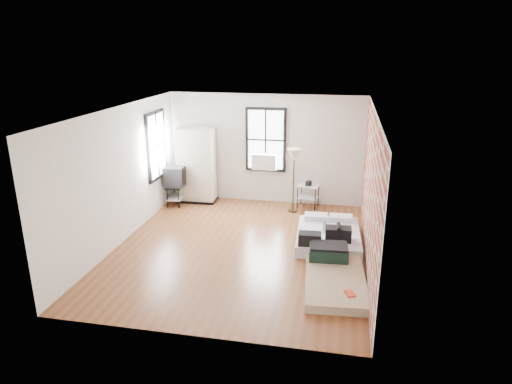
% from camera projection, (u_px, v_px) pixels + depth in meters
% --- Properties ---
extents(ground, '(6.00, 6.00, 0.00)m').
position_uv_depth(ground, '(240.00, 248.00, 9.33)').
color(ground, brown).
rests_on(ground, ground).
extents(room_shell, '(5.02, 6.02, 2.80)m').
position_uv_depth(room_shell, '(255.00, 162.00, 9.08)').
color(room_shell, silver).
rests_on(room_shell, ground).
extents(mattress_main, '(1.38, 1.82, 0.57)m').
position_uv_depth(mattress_main, '(328.00, 235.00, 9.55)').
color(mattress_main, white).
rests_on(mattress_main, ground).
extents(mattress_bare, '(1.16, 2.01, 0.42)m').
position_uv_depth(mattress_bare, '(333.00, 273.00, 8.05)').
color(mattress_bare, tan).
rests_on(mattress_bare, ground).
extents(wardrobe, '(1.00, 0.59, 1.95)m').
position_uv_depth(wardrobe, '(197.00, 165.00, 11.82)').
color(wardrobe, black).
rests_on(wardrobe, ground).
extents(side_table, '(0.58, 0.50, 0.68)m').
position_uv_depth(side_table, '(308.00, 190.00, 11.51)').
color(side_table, black).
rests_on(side_table, ground).
extents(floor_lamp, '(0.34, 0.34, 1.59)m').
position_uv_depth(floor_lamp, '(294.00, 158.00, 10.94)').
color(floor_lamp, black).
rests_on(floor_lamp, ground).
extents(tv_stand, '(0.54, 0.74, 1.02)m').
position_uv_depth(tv_stand, '(176.00, 177.00, 11.65)').
color(tv_stand, black).
rests_on(tv_stand, ground).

